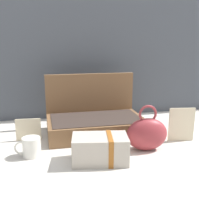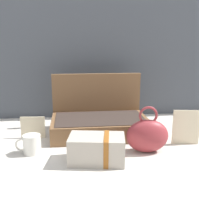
% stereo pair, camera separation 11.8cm
% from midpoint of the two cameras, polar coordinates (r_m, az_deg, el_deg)
% --- Properties ---
extents(ground_plane, '(6.00, 6.00, 0.00)m').
position_cam_midpoint_polar(ground_plane, '(1.25, 1.45, -7.83)').
color(ground_plane, beige).
extents(back_wall, '(3.20, 0.06, 1.40)m').
position_cam_midpoint_polar(back_wall, '(1.74, -1.23, 22.09)').
color(back_wall, '#474C54').
rests_on(back_wall, ground_plane).
extents(open_suitcase, '(0.51, 0.33, 0.31)m').
position_cam_midpoint_polar(open_suitcase, '(1.44, 2.28, -1.88)').
color(open_suitcase, brown).
rests_on(open_suitcase, ground_plane).
extents(teal_pouch_handbag, '(0.20, 0.11, 0.21)m').
position_cam_midpoint_polar(teal_pouch_handbag, '(1.21, 13.10, -5.04)').
color(teal_pouch_handbag, maroon).
rests_on(teal_pouch_handbag, ground_plane).
extents(cream_toiletry_bag, '(0.25, 0.18, 0.12)m').
position_cam_midpoint_polar(cream_toiletry_bag, '(1.10, 2.69, -8.05)').
color(cream_toiletry_bag, '#B2A899').
rests_on(cream_toiletry_bag, ground_plane).
extents(coffee_mug, '(0.11, 0.08, 0.09)m').
position_cam_midpoint_polar(coffee_mug, '(1.20, -11.84, -6.92)').
color(coffee_mug, silver).
rests_on(coffee_mug, ground_plane).
extents(info_card_left, '(0.13, 0.02, 0.17)m').
position_cam_midpoint_polar(info_card_left, '(1.35, 20.68, -3.19)').
color(info_card_left, beige).
rests_on(info_card_left, ground_plane).
extents(poster_card_right, '(0.12, 0.02, 0.11)m').
position_cam_midpoint_polar(poster_card_right, '(1.39, -11.91, -3.31)').
color(poster_card_right, beige).
rests_on(poster_card_right, ground_plane).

